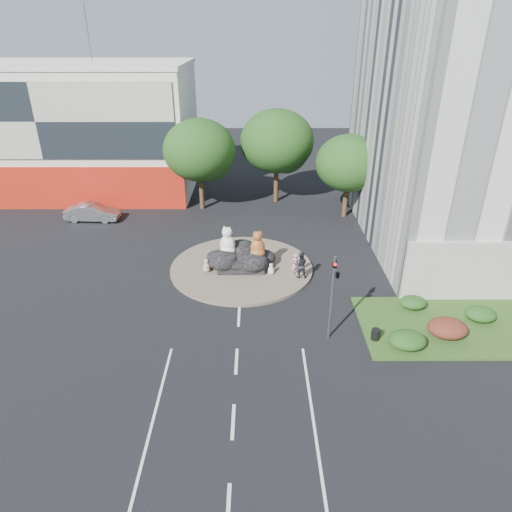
{
  "coord_description": "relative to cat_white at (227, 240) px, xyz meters",
  "views": [
    {
      "loc": [
        0.97,
        -18.43,
        15.37
      ],
      "look_at": [
        1.02,
        8.03,
        2.0
      ],
      "focal_mm": 32.0,
      "sensor_mm": 36.0,
      "label": 1
    }
  ],
  "objects": [
    {
      "name": "pedestrian_pink",
      "position": [
        4.61,
        -1.35,
        -1.17
      ],
      "size": [
        0.68,
        0.58,
        1.57
      ],
      "primitive_type": "imported",
      "rotation": [
        0.0,
        0.0,
        3.56
      ],
      "color": "#CF8688",
      "rests_on": "roundabout_island"
    },
    {
      "name": "hedge_back_green",
      "position": [
        11.45,
        -5.34,
        -1.68
      ],
      "size": [
        1.6,
        1.28,
        0.72
      ],
      "primitive_type": "ellipsoid",
      "color": "#173B12",
      "rests_on": "grass_verge"
    },
    {
      "name": "shophouse_block",
      "position": [
        -17.05,
        17.77,
        4.03
      ],
      "size": [
        25.2,
        12.3,
        17.4
      ],
      "color": "silver",
      "rests_on": "ground"
    },
    {
      "name": "cat_tabby",
      "position": [
        2.09,
        -0.31,
        -0.09
      ],
      "size": [
        1.26,
        1.11,
        1.94
      ],
      "primitive_type": null,
      "rotation": [
        0.0,
        0.0,
        0.09
      ],
      "color": "#AB4A23",
      "rests_on": "rock_plinth"
    },
    {
      "name": "litter_bin",
      "position": [
        8.45,
        -8.45,
        -1.73
      ],
      "size": [
        0.49,
        0.49,
        0.62
      ],
      "primitive_type": "cylinder",
      "rotation": [
        0.0,
        0.0,
        -0.04
      ],
      "color": "black",
      "rests_on": "grass_verge"
    },
    {
      "name": "tree_left",
      "position": [
        -2.98,
        11.92,
        3.09
      ],
      "size": [
        6.46,
        6.46,
        8.27
      ],
      "color": "#382314",
      "rests_on": "ground"
    },
    {
      "name": "traffic_light",
      "position": [
        6.05,
        -8.15,
        1.46
      ],
      "size": [
        0.44,
        1.24,
        5.0
      ],
      "color": "#595B60",
      "rests_on": "ground"
    },
    {
      "name": "kitten_white",
      "position": [
        3.0,
        -1.2,
        -1.56
      ],
      "size": [
        0.58,
        0.54,
        0.8
      ],
      "primitive_type": null,
      "rotation": [
        0.0,
        0.0,
        0.31
      ],
      "color": "silver",
      "rests_on": "roundabout_island"
    },
    {
      "name": "rock_plinth",
      "position": [
        0.95,
        -0.14,
        -1.51
      ],
      "size": [
        3.2,
        2.6,
        0.9
      ],
      "primitive_type": null,
      "color": "black",
      "rests_on": "roundabout_island"
    },
    {
      "name": "ground",
      "position": [
        0.95,
        -10.14,
        -2.16
      ],
      "size": [
        120.0,
        120.0,
        0.0
      ],
      "primitive_type": "plane",
      "color": "black",
      "rests_on": "ground"
    },
    {
      "name": "roundabout_island",
      "position": [
        0.95,
        -0.14,
        -2.06
      ],
      "size": [
        10.0,
        10.0,
        0.2
      ],
      "primitive_type": "cylinder",
      "color": "brown",
      "rests_on": "ground"
    },
    {
      "name": "pedestrian_dark",
      "position": [
        4.95,
        -1.72,
        -1.03
      ],
      "size": [
        0.92,
        0.73,
        1.86
      ],
      "primitive_type": "imported",
      "rotation": [
        0.0,
        0.0,
        3.11
      ],
      "color": "black",
      "rests_on": "roundabout_island"
    },
    {
      "name": "hedge_mid_green",
      "position": [
        14.95,
        -6.64,
        -1.63
      ],
      "size": [
        1.8,
        1.44,
        0.81
      ],
      "primitive_type": "ellipsoid",
      "color": "#173B12",
      "rests_on": "grass_verge"
    },
    {
      "name": "grass_verge",
      "position": [
        12.95,
        -7.14,
        -2.1
      ],
      "size": [
        10.0,
        6.0,
        0.12
      ],
      "primitive_type": "cube",
      "color": "#2B4918",
      "rests_on": "ground"
    },
    {
      "name": "cat_white",
      "position": [
        0.0,
        0.0,
        0.0
      ],
      "size": [
        1.63,
        1.55,
        2.12
      ],
      "primitive_type": null,
      "rotation": [
        0.0,
        0.0,
        -0.46
      ],
      "color": "silver",
      "rests_on": "rock_plinth"
    },
    {
      "name": "tree_mid",
      "position": [
        4.02,
        13.92,
        3.4
      ],
      "size": [
        6.84,
        6.84,
        8.76
      ],
      "color": "#382314",
      "rests_on": "ground"
    },
    {
      "name": "hedge_red",
      "position": [
        12.45,
        -8.14,
        -1.54
      ],
      "size": [
        2.2,
        1.76,
        0.99
      ],
      "primitive_type": "ellipsoid",
      "color": "#441512",
      "rests_on": "grass_verge"
    },
    {
      "name": "street_lamp",
      "position": [
        13.77,
        -2.14,
        2.39
      ],
      "size": [
        2.34,
        0.22,
        8.06
      ],
      "color": "#595B60",
      "rests_on": "ground"
    },
    {
      "name": "kitten_calico",
      "position": [
        -1.43,
        -0.87,
        -1.47
      ],
      "size": [
        0.77,
        0.75,
        0.97
      ],
      "primitive_type": null,
      "rotation": [
        0.0,
        0.0,
        -0.63
      ],
      "color": "white",
      "rests_on": "roundabout_island"
    },
    {
      "name": "hedge_near_green",
      "position": [
        9.95,
        -9.14,
        -1.59
      ],
      "size": [
        2.0,
        1.6,
        0.9
      ],
      "primitive_type": "ellipsoid",
      "color": "#173B12",
      "rests_on": "grass_verge"
    },
    {
      "name": "parked_car",
      "position": [
        -12.4,
        8.88,
        -1.4
      ],
      "size": [
        4.67,
        1.77,
        1.52
      ],
      "primitive_type": "imported",
      "rotation": [
        0.0,
        0.0,
        1.54
      ],
      "color": "#A6A8AE",
      "rests_on": "ground"
    },
    {
      "name": "tree_right",
      "position": [
        10.02,
        9.92,
        2.47
      ],
      "size": [
        5.7,
        5.7,
        7.3
      ],
      "color": "#382314",
      "rests_on": "ground"
    }
  ]
}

